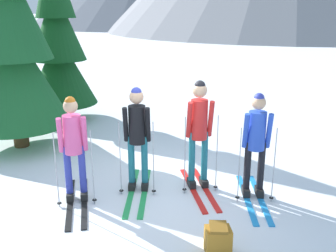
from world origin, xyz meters
The scene contains 8 objects.
ground_plane centered at (0.00, 0.00, 0.00)m, with size 400.00×400.00×0.00m, color white.
skier_in_pink centered at (-1.29, -0.26, 0.93)m, with size 0.70×1.71×1.71m.
skier_in_black centered at (-0.34, 0.18, 1.00)m, with size 0.61×1.80×1.77m.
skier_in_red centered at (0.66, 0.31, 1.07)m, with size 0.66×1.70×1.86m.
skier_in_blue centered at (1.56, 0.01, 0.98)m, with size 0.61×1.71×1.73m.
pine_tree_near centered at (-3.21, 2.21, 2.50)m, with size 2.26×2.26×5.46m.
pine_tree_mid centered at (-2.94, 4.47, 2.10)m, with size 1.90×1.90×4.60m.
backpack_on_snow_front centered at (0.86, -1.56, 0.19)m, with size 0.35×0.28×0.38m.
Camera 1 is at (0.40, -5.79, 2.97)m, focal length 41.19 mm.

